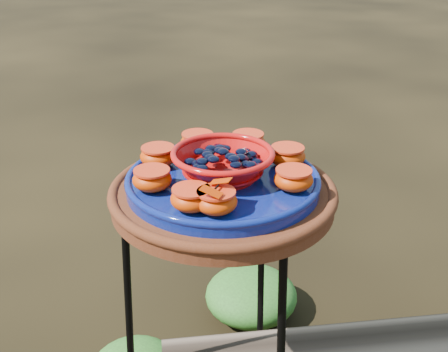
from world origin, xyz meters
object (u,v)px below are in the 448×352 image
at_px(terracotta_saucer, 223,196).
at_px(plant_stand, 223,341).
at_px(cobalt_plate, 223,183).
at_px(red_bowl, 223,164).

bearing_deg(terracotta_saucer, plant_stand, 0.00).
bearing_deg(cobalt_plate, terracotta_saucer, 0.00).
bearing_deg(red_bowl, terracotta_saucer, 0.00).
bearing_deg(plant_stand, terracotta_saucer, 0.00).
relative_size(plant_stand, terracotta_saucer, 1.60).
distance_m(terracotta_saucer, cobalt_plate, 0.03).
xyz_separation_m(cobalt_plate, red_bowl, (0.00, 0.00, 0.04)).
bearing_deg(terracotta_saucer, red_bowl, 0.00).
distance_m(cobalt_plate, red_bowl, 0.04).
bearing_deg(cobalt_plate, red_bowl, 0.00).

